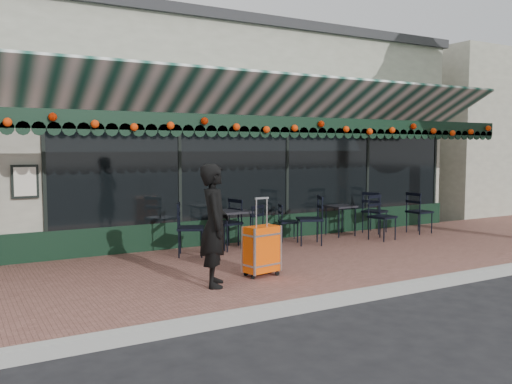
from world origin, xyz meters
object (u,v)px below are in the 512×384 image
cafe_table_a (341,209)px  chair_a_front (382,217)px  chair_b_right (288,222)px  chair_b_left (227,224)px  suitcase (262,250)px  chair_a_left (309,220)px  chair_solo (191,229)px  chair_a_extra (419,212)px  chair_a_right (375,212)px  cafe_table_b (233,214)px  woman (215,225)px  chair_b_front (266,228)px

cafe_table_a → chair_a_front: chair_a_front is taller
chair_b_right → chair_b_left: bearing=115.8°
suitcase → chair_a_front: bearing=11.1°
chair_a_left → chair_solo: bearing=-68.9°
chair_a_extra → chair_solo: size_ratio=0.97×
chair_a_right → chair_a_left: bearing=81.2°
chair_a_left → chair_a_front: (1.60, -0.32, -0.02)m
suitcase → cafe_table_b: bearing=63.5°
chair_b_right → chair_solo: bearing=121.0°
chair_a_left → chair_a_extra: (2.95, -0.05, -0.02)m
woman → cafe_table_a: woman is taller
chair_a_extra → chair_b_left: chair_b_left is taller
chair_a_front → chair_b_right: bearing=142.8°
cafe_table_b → chair_a_left: chair_a_left is taller
woman → suitcase: 0.98m
chair_a_left → chair_a_extra: bearing=113.0°
woman → chair_a_right: bearing=-41.3°
woman → chair_b_right: woman is taller
chair_solo → woman: bearing=-168.8°
suitcase → chair_a_extra: bearing=8.5°
suitcase → chair_b_front: size_ratio=1.36×
chair_a_front → chair_b_front: bearing=165.7°
chair_a_left → chair_solo: size_ratio=1.02×
chair_b_front → chair_a_front: bearing=-30.7°
chair_a_left → cafe_table_b: bearing=-77.6°
woman → chair_a_right: size_ratio=1.79×
chair_a_front → chair_solo: chair_solo is taller
suitcase → cafe_table_b: size_ratio=1.60×
chair_b_right → chair_b_front: size_ratio=0.90×
chair_a_left → chair_a_extra: 2.95m
cafe_table_a → chair_a_left: 1.32m
cafe_table_b → cafe_table_a: bearing=4.6°
cafe_table_b → chair_b_front: (0.45, -0.47, -0.23)m
chair_a_right → chair_b_left: size_ratio=0.99×
woman → chair_a_front: (4.59, 1.65, -0.37)m
suitcase → chair_b_left: size_ratio=1.23×
chair_a_left → chair_b_front: size_ratio=1.14×
chair_a_right → chair_b_front: chair_a_right is taller
chair_a_front → chair_a_extra: (1.35, 0.27, -0.00)m
chair_a_front → woman: bearing=-170.9°
woman → cafe_table_b: woman is taller
suitcase → chair_b_front: bearing=46.7°
chair_a_left → chair_b_front: 1.09m
suitcase → chair_a_right: size_ratio=1.24×
chair_b_left → cafe_table_b: bearing=28.3°
chair_a_left → chair_b_front: chair_a_left is taller
cafe_table_b → chair_solo: 0.97m
chair_a_left → chair_b_left: (-1.61, 0.41, -0.01)m
cafe_table_a → chair_b_front: (-2.28, -0.69, -0.16)m
cafe_table_b → chair_a_extra: (4.48, -0.36, -0.19)m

